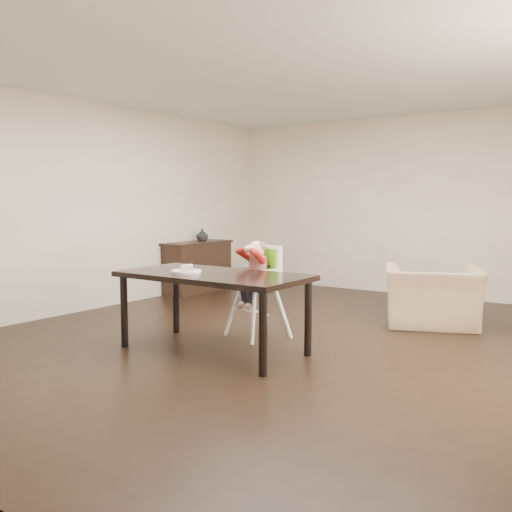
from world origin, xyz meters
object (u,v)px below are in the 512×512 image
at_px(high_chair, 260,269).
at_px(armchair, 433,287).
at_px(dining_table, 213,281).
at_px(sideboard, 198,267).

distance_m(high_chair, armchair, 2.05).
distance_m(dining_table, high_chair, 0.74).
height_order(dining_table, high_chair, high_chair).
bearing_deg(sideboard, dining_table, -47.00).
xyz_separation_m(dining_table, high_chair, (0.02, 0.74, 0.04)).
distance_m(dining_table, armchair, 2.66).
distance_m(high_chair, sideboard, 3.08).
bearing_deg(armchair, sideboard, -27.25).
relative_size(dining_table, armchair, 1.73).
bearing_deg(armchair, high_chair, 26.43).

